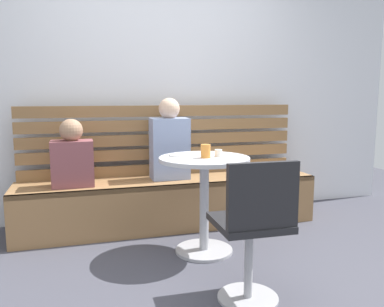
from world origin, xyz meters
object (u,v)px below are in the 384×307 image
booth_bench (170,202)px  white_chair (254,227)px  cup_tumbler_orange (206,151)px  cafe_table (204,186)px  person_adult (170,143)px  person_child_left (72,157)px  plate_small (180,155)px  cup_espresso_small (218,153)px

booth_bench → white_chair: 1.52m
booth_bench → cup_tumbler_orange: (0.11, -0.71, 0.57)m
white_chair → cup_tumbler_orange: 0.85m
cafe_table → person_adult: bearing=98.0°
person_adult → person_child_left: 0.86m
person_adult → plate_small: bearing=-95.4°
person_child_left → plate_small: person_child_left is taller
booth_bench → white_chair: size_ratio=3.18×
plate_small → booth_bench: bearing=85.3°
cup_espresso_small → cafe_table: bearing=172.4°
white_chair → cup_tumbler_orange: bearing=92.0°
booth_bench → cup_tumbler_orange: 0.92m
white_chair → person_adult: bearing=94.7°
booth_bench → cup_tumbler_orange: bearing=-81.3°
person_child_left → cup_espresso_small: person_child_left is taller
booth_bench → person_child_left: size_ratio=4.77×
person_adult → cup_tumbler_orange: (0.10, -0.74, 0.02)m
white_chair → cup_tumbler_orange: size_ratio=8.50×
person_adult → plate_small: person_adult is taller
cafe_table → white_chair: size_ratio=0.87×
plate_small → cafe_table: bearing=-34.6°
white_chair → person_adult: 1.56m
booth_bench → cafe_table: 0.75m
person_adult → person_child_left: (-0.85, -0.07, -0.08)m
cafe_table → person_child_left: size_ratio=1.31×
person_child_left → cup_espresso_small: (1.06, -0.65, 0.08)m
cup_espresso_small → cup_tumbler_orange: size_ratio=0.56×
cafe_table → person_adult: (-0.10, 0.71, 0.25)m
white_chair → cup_espresso_small: bearing=84.3°
white_chair → cup_espresso_small: 0.86m
person_child_left → booth_bench: bearing=2.6°
person_adult → cup_espresso_small: (0.21, -0.72, -0.00)m
booth_bench → cup_espresso_small: 0.91m
booth_bench → white_chair: bearing=-84.8°
person_adult → person_child_left: bearing=-175.2°
person_adult → plate_small: size_ratio=4.32×
booth_bench → person_adult: person_adult is taller
booth_bench → cup_espresso_small: (0.22, -0.69, 0.55)m
booth_bench → cup_espresso_small: size_ratio=48.21×
person_child_left → plate_small: (0.79, -0.53, 0.06)m
plate_small → cup_tumbler_orange: bearing=-42.4°
plate_small → person_child_left: bearing=146.2°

